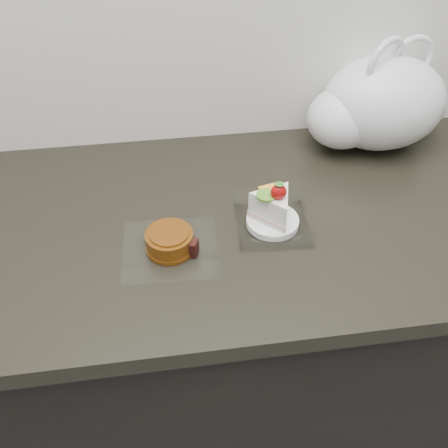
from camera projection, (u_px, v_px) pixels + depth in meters
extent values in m
cube|color=black|center=(220.00, 346.00, 1.35)|extent=(2.00, 0.60, 0.86)
cube|color=black|center=(219.00, 223.00, 1.05)|extent=(2.04, 0.64, 0.04)
cube|color=white|center=(272.00, 225.00, 1.01)|extent=(0.15, 0.15, 0.00)
cylinder|color=white|center=(272.00, 221.00, 1.01)|extent=(0.11, 0.11, 0.01)
ellipsoid|color=#AA0D0B|center=(279.00, 192.00, 0.94)|extent=(0.03, 0.03, 0.03)
cone|color=#2D7223|center=(279.00, 186.00, 0.93)|extent=(0.02, 0.02, 0.01)
cylinder|color=#67AC31|center=(266.00, 195.00, 0.95)|extent=(0.04, 0.04, 0.00)
cube|color=#FDA530|center=(271.00, 187.00, 0.97)|extent=(0.05, 0.03, 0.00)
cube|color=white|center=(170.00, 248.00, 0.96)|extent=(0.19, 0.18, 0.00)
cylinder|color=#62360B|center=(170.00, 241.00, 0.95)|extent=(0.10, 0.10, 0.04)
cylinder|color=#62360B|center=(170.00, 247.00, 0.96)|extent=(0.11, 0.11, 0.01)
cylinder|color=#62360B|center=(169.00, 233.00, 0.94)|extent=(0.08, 0.08, 0.00)
cube|color=black|center=(191.00, 247.00, 0.94)|extent=(0.03, 0.03, 0.03)
ellipsoid|color=white|center=(383.00, 103.00, 1.17)|extent=(0.35, 0.31, 0.22)
ellipsoid|color=white|center=(343.00, 118.00, 1.16)|extent=(0.21, 0.20, 0.14)
torus|color=white|center=(386.00, 64.00, 1.09)|extent=(0.11, 0.07, 0.12)
torus|color=white|center=(412.00, 59.00, 1.12)|extent=(0.11, 0.03, 0.11)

